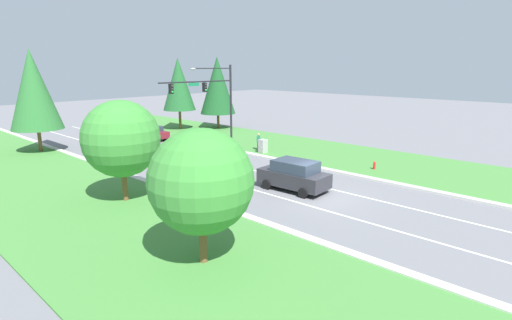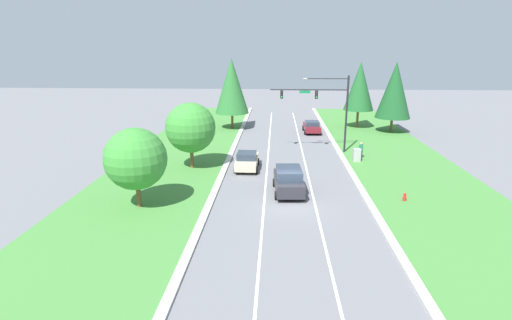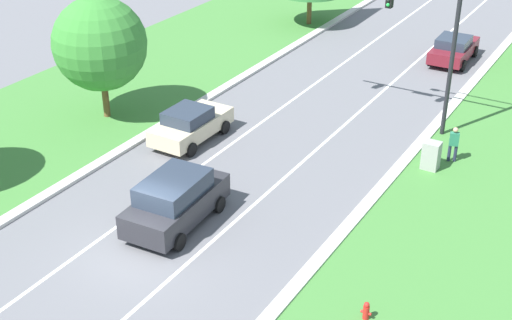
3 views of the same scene
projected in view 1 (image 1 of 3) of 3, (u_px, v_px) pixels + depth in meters
ground_plane at (318, 196)px, 24.72m from camera, size 160.00×160.00×0.00m
curb_strip_right at (363, 177)px, 28.71m from camera, size 0.50×90.00×0.15m
curb_strip_left at (256, 220)px, 20.69m from camera, size 0.50×90.00×0.15m
grass_verge_right at (395, 165)px, 32.44m from camera, size 10.00×90.00×0.08m
grass_verge_left at (172, 255)px, 16.97m from camera, size 10.00×90.00×0.08m
lane_stripe_inner_left at (301, 203)px, 23.44m from camera, size 0.14×81.00×0.01m
lane_stripe_inner_right at (334, 190)px, 25.99m from camera, size 0.14×81.00×0.01m
traffic_signal_mast at (212, 95)px, 35.84m from camera, size 7.96×0.41×7.97m
charcoal_suv at (294, 175)px, 25.75m from camera, size 2.43×4.67×1.97m
burgundy_sedan at (151, 133)px, 43.32m from camera, size 2.21×4.47×1.53m
champagne_sedan at (192, 172)px, 27.25m from camera, size 2.10×4.33×1.60m
utility_cabinet at (263, 147)px, 36.58m from camera, size 0.70×0.60×1.31m
pedestrian at (258, 141)px, 37.68m from camera, size 0.43×0.34×1.69m
fire_hydrant at (374, 166)px, 30.80m from camera, size 0.34×0.20×0.70m
conifer_near_right_tree at (217, 85)px, 49.94m from camera, size 4.40×4.40×9.00m
oak_near_left_tree at (201, 181)px, 15.54m from camera, size 4.20×4.20×5.59m
conifer_far_right_tree at (179, 84)px, 49.10m from camera, size 3.99×3.99×8.87m
oak_far_left_tree at (121, 139)px, 22.95m from camera, size 4.47×4.47×6.02m
conifer_mid_left_tree at (33, 90)px, 36.03m from camera, size 4.51×4.51×9.38m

